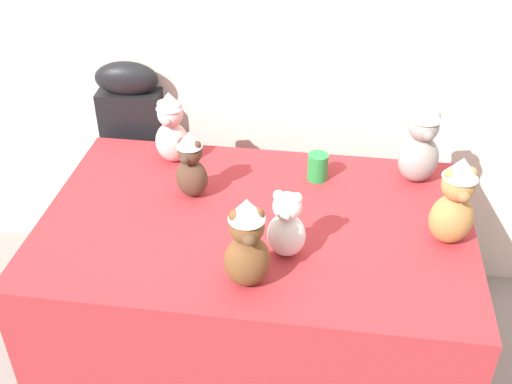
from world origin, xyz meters
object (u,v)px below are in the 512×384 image
display_table (256,297)px  teddy_bear_caramel (455,202)px  teddy_bear_cocoa (191,165)px  teddy_bear_ash (421,143)px  teddy_bear_chestnut (247,244)px  teddy_bear_blush (171,128)px  party_cup_green (318,167)px  teddy_bear_snow (287,226)px  instrument_case (138,167)px

display_table → teddy_bear_caramel: 0.86m
display_table → teddy_bear_cocoa: (-0.26, 0.12, 0.51)m
teddy_bear_caramel → teddy_bear_ash: size_ratio=0.96×
teddy_bear_chestnut → display_table: bearing=76.0°
teddy_bear_chestnut → teddy_bear_blush: size_ratio=1.05×
teddy_bear_chestnut → teddy_bear_cocoa: 0.53m
display_table → teddy_bear_caramel: teddy_bear_caramel is taller
teddy_bear_blush → party_cup_green: bearing=-0.9°
display_table → party_cup_green: 0.57m
teddy_bear_ash → teddy_bear_chestnut: 0.88m
teddy_bear_chestnut → teddy_bear_snow: bearing=39.0°
teddy_bear_caramel → party_cup_green: (-0.47, 0.32, -0.11)m
instrument_case → party_cup_green: (0.86, -0.32, 0.28)m
teddy_bear_cocoa → party_cup_green: bearing=36.1°
teddy_bear_ash → party_cup_green: 0.40m
display_table → party_cup_green: (0.20, 0.30, 0.44)m
instrument_case → teddy_bear_chestnut: bearing=-58.7°
instrument_case → teddy_bear_blush: teddy_bear_blush is taller
display_table → teddy_bear_chestnut: (0.02, -0.33, 0.54)m
teddy_bear_chestnut → teddy_bear_blush: teddy_bear_chestnut is taller
party_cup_green → teddy_bear_cocoa: bearing=-158.7°
display_table → teddy_bear_blush: (-0.39, 0.35, 0.53)m
teddy_bear_ash → teddy_bear_blush: teddy_bear_ash is taller
party_cup_green → instrument_case: bearing=159.4°
teddy_bear_chestnut → teddy_bear_snow: (0.11, 0.16, -0.04)m
teddy_bear_blush → teddy_bear_snow: bearing=-41.1°
teddy_bear_blush → teddy_bear_snow: teddy_bear_blush is taller
instrument_case → teddy_bear_caramel: teddy_bear_caramel is taller
instrument_case → teddy_bear_cocoa: instrument_case is taller
teddy_bear_cocoa → teddy_bear_snow: bearing=-22.5°
teddy_bear_caramel → teddy_bear_ash: 0.38m
instrument_case → teddy_bear_chestnut: (0.68, -0.95, 0.38)m
teddy_bear_cocoa → party_cup_green: 0.50m
display_table → teddy_bear_caramel: bearing=-2.1°
teddy_bear_caramel → teddy_bear_snow: 0.56m
display_table → teddy_bear_cocoa: bearing=155.2°
display_table → teddy_bear_chestnut: 0.63m
teddy_bear_blush → teddy_bear_snow: 0.74m
party_cup_green → display_table: bearing=-123.8°
instrument_case → teddy_bear_cocoa: bearing=-55.7°
teddy_bear_snow → teddy_bear_blush: bearing=139.0°
teddy_bear_cocoa → party_cup_green: (0.46, 0.18, -0.08)m
display_table → teddy_bear_caramel: size_ratio=4.67×
teddy_bear_chestnut → teddy_bear_cocoa: bearing=104.3°
teddy_bear_caramel → party_cup_green: teddy_bear_caramel is taller
teddy_bear_chestnut → party_cup_green: 0.67m
teddy_bear_caramel → party_cup_green: size_ratio=3.01×
instrument_case → party_cup_green: instrument_case is taller
teddy_bear_caramel → teddy_bear_cocoa: bearing=155.4°
display_table → teddy_bear_blush: 0.75m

